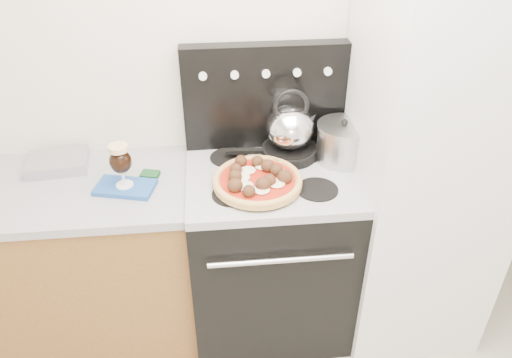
{
  "coord_description": "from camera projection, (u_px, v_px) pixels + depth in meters",
  "views": [
    {
      "loc": [
        -0.18,
        -0.68,
        2.14
      ],
      "look_at": [
        -0.0,
        1.05,
        0.98
      ],
      "focal_mm": 35.0,
      "sensor_mm": 36.0,
      "label": 1
    }
  ],
  "objects": [
    {
      "name": "countertop",
      "position": [
        21.0,
        191.0,
        2.19
      ],
      "size": [
        1.48,
        0.63,
        0.04
      ],
      "primitive_type": "cube",
      "color": "#A0A0A6",
      "rests_on": "base_cabinet"
    },
    {
      "name": "skillet",
      "position": [
        289.0,
        152.0,
        2.35
      ],
      "size": [
        0.28,
        0.28,
        0.05
      ],
      "primitive_type": "cylinder",
      "rotation": [
        0.0,
        0.0,
        -0.06
      ],
      "color": "black",
      "rests_on": "cooktop"
    },
    {
      "name": "pizza_pan",
      "position": [
        257.0,
        185.0,
        2.15
      ],
      "size": [
        0.46,
        0.46,
        0.01
      ],
      "primitive_type": "cylinder",
      "rotation": [
        0.0,
        0.0,
        0.34
      ],
      "color": "black",
      "rests_on": "cooktop"
    },
    {
      "name": "tea_kettle",
      "position": [
        290.0,
        124.0,
        2.27
      ],
      "size": [
        0.26,
        0.26,
        0.24
      ],
      "primitive_type": null,
      "rotation": [
        0.0,
        0.0,
        0.18
      ],
      "color": "silver",
      "rests_on": "skillet"
    },
    {
      "name": "pizza",
      "position": [
        257.0,
        179.0,
        2.13
      ],
      "size": [
        0.43,
        0.43,
        0.05
      ],
      "primitive_type": null,
      "rotation": [
        0.0,
        0.0,
        0.13
      ],
      "color": "gold",
      "rests_on": "pizza_pan"
    },
    {
      "name": "fridge",
      "position": [
        425.0,
        162.0,
        2.26
      ],
      "size": [
        0.64,
        0.68,
        1.9
      ],
      "primitive_type": "cube",
      "color": "silver",
      "rests_on": "ground"
    },
    {
      "name": "oven_mitt",
      "position": [
        125.0,
        187.0,
        2.16
      ],
      "size": [
        0.28,
        0.2,
        0.02
      ],
      "primitive_type": "cube",
      "rotation": [
        0.0,
        0.0,
        -0.25
      ],
      "color": "#2350A0",
      "rests_on": "countertop"
    },
    {
      "name": "room_shell",
      "position": [
        285.0,
        251.0,
        1.32
      ],
      "size": [
        3.52,
        3.01,
        2.52
      ],
      "color": "#B7AE9B",
      "rests_on": "ground"
    },
    {
      "name": "cooktop",
      "position": [
        271.0,
        177.0,
        2.25
      ],
      "size": [
        0.76,
        0.65,
        0.04
      ],
      "primitive_type": "cube",
      "color": "#ADADB2",
      "rests_on": "stove_body"
    },
    {
      "name": "base_cabinet",
      "position": [
        45.0,
        266.0,
        2.44
      ],
      "size": [
        1.45,
        0.6,
        0.86
      ],
      "primitive_type": "cube",
      "color": "brown",
      "rests_on": "ground"
    },
    {
      "name": "stove_body",
      "position": [
        269.0,
        253.0,
        2.51
      ],
      "size": [
        0.76,
        0.65,
        0.88
      ],
      "primitive_type": "cube",
      "color": "black",
      "rests_on": "ground"
    },
    {
      "name": "stock_pot",
      "position": [
        342.0,
        143.0,
        2.29
      ],
      "size": [
        0.26,
        0.26,
        0.17
      ],
      "primitive_type": "cylinder",
      "rotation": [
        0.0,
        0.0,
        -0.1
      ],
      "color": "#B9B9B9",
      "rests_on": "cooktop"
    },
    {
      "name": "foil_sheet",
      "position": [
        58.0,
        163.0,
        2.3
      ],
      "size": [
        0.29,
        0.22,
        0.05
      ],
      "primitive_type": "cube",
      "rotation": [
        0.0,
        0.0,
        0.11
      ],
      "color": "silver",
      "rests_on": "countertop"
    },
    {
      "name": "backguard",
      "position": [
        265.0,
        96.0,
        2.33
      ],
      "size": [
        0.76,
        0.08,
        0.5
      ],
      "primitive_type": "cube",
      "color": "black",
      "rests_on": "cooktop"
    },
    {
      "name": "beer_glass",
      "position": [
        121.0,
        166.0,
        2.1
      ],
      "size": [
        0.12,
        0.12,
        0.2
      ],
      "primitive_type": null,
      "rotation": [
        0.0,
        0.0,
        0.32
      ],
      "color": "black",
      "rests_on": "oven_mitt"
    }
  ]
}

